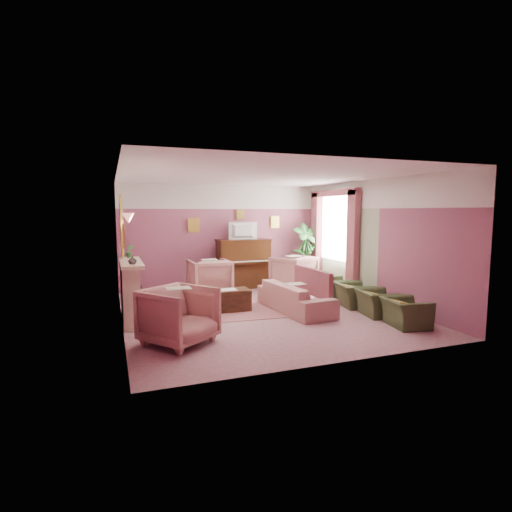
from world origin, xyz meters
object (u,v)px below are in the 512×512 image
object	(u,v)px
olive_chair_c	(354,291)
side_table	(304,272)
sofa	(295,292)
floral_armchair_right	(293,271)
olive_chair_a	(406,308)
olive_chair_d	(334,285)
floral_armchair_front	(179,313)
television	(244,229)
olive_chair_b	(377,299)
floral_armchair_left	(209,275)
piano	(243,264)
coffee_table	(226,300)

from	to	relation	value
olive_chair_c	side_table	distance (m)	2.82
sofa	olive_chair_c	distance (m)	1.40
sofa	side_table	bearing A→B (deg)	59.72
floral_armchair_right	olive_chair_a	world-z (taller)	floral_armchair_right
floral_armchair_right	olive_chair_d	distance (m)	1.49
floral_armchair_front	olive_chair_d	world-z (taller)	floral_armchair_front
television	olive_chair_b	xyz separation A→B (m)	(1.59, -3.71, -1.26)
floral_armchair_left	olive_chair_d	world-z (taller)	floral_armchair_left
side_table	floral_armchair_right	bearing A→B (deg)	-137.07
sofa	floral_armchair_right	bearing A→B (deg)	65.42
piano	floral_armchair_front	bearing A→B (deg)	-120.64
floral_armchair_left	olive_chair_c	size ratio (longest dim) A/B	1.27
television	olive_chair_c	xyz separation A→B (m)	(1.59, -2.89, -1.26)
coffee_table	floral_armchair_left	bearing A→B (deg)	87.83
piano	olive_chair_a	world-z (taller)	piano
olive_chair_a	olive_chair_c	bearing A→B (deg)	90.00
floral_armchair_left	floral_armchair_right	distance (m)	2.30
floral_armchair_front	olive_chair_c	world-z (taller)	floral_armchair_front
sofa	piano	bearing A→B (deg)	93.85
olive_chair_c	side_table	xyz separation A→B (m)	(0.21, 2.81, 0.01)
olive_chair_a	olive_chair_d	xyz separation A→B (m)	(0.00, 2.46, 0.00)
piano	sofa	xyz separation A→B (m)	(0.19, -2.87, -0.24)
piano	olive_chair_a	distance (m)	4.86
floral_armchair_right	olive_chair_b	bearing A→B (deg)	-82.65
television	olive_chair_c	distance (m)	3.53
piano	floral_armchair_front	xyz separation A→B (m)	(-2.43, -4.11, -0.15)
sofa	olive_chair_a	distance (m)	2.21
floral_armchair_right	olive_chair_c	xyz separation A→B (m)	(0.40, -2.25, -0.16)
coffee_table	olive_chair_c	xyz separation A→B (m)	(2.76, -0.58, 0.12)
television	olive_chair_d	xyz separation A→B (m)	(1.59, -2.07, -1.26)
piano	olive_chair_b	size ratio (longest dim) A/B	1.78
coffee_table	floral_armchair_right	world-z (taller)	floral_armchair_right
olive_chair_a	side_table	bearing A→B (deg)	87.34
olive_chair_b	olive_chair_c	world-z (taller)	same
olive_chair_d	coffee_table	bearing A→B (deg)	-175.07
olive_chair_a	olive_chair_b	bearing A→B (deg)	90.00
sofa	television	bearing A→B (deg)	93.91
coffee_table	olive_chair_a	xyz separation A→B (m)	(2.76, -2.22, 0.12)
olive_chair_a	olive_chair_b	size ratio (longest dim) A/B	1.00
floral_armchair_left	olive_chair_a	xyz separation A→B (m)	(2.70, -3.93, -0.16)
floral_armchair_front	floral_armchair_right	bearing A→B (deg)	43.35
floral_armchair_left	sofa	bearing A→B (deg)	-59.55
sofa	olive_chair_d	bearing A→B (deg)	28.25
coffee_table	side_table	bearing A→B (deg)	36.92
television	floral_armchair_front	size ratio (longest dim) A/B	0.80
coffee_table	floral_armchair_front	world-z (taller)	floral_armchair_front
piano	television	xyz separation A→B (m)	(0.00, -0.05, 0.95)
television	olive_chair_c	bearing A→B (deg)	-61.24
olive_chair_a	olive_chair_d	size ratio (longest dim) A/B	1.00
olive_chair_a	olive_chair_c	xyz separation A→B (m)	(0.00, 1.64, 0.00)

